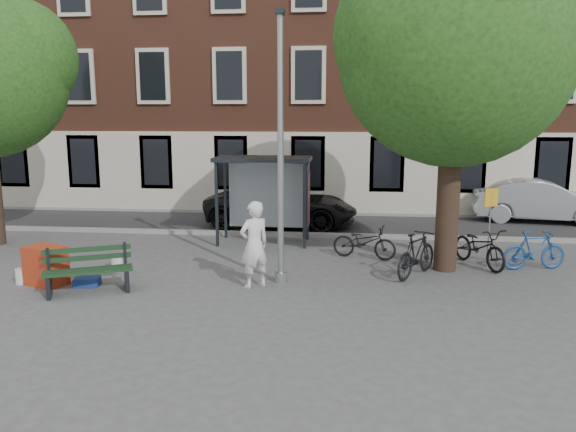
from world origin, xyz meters
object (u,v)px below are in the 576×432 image
Objects in this scene: notice_sign at (490,209)px; painter at (254,244)px; car_dark at (281,205)px; bike_b at (534,250)px; bike_c at (479,246)px; red_stand at (46,266)px; bike_d at (416,254)px; car_silver at (540,201)px; lamppost at (281,164)px; bike_a at (364,242)px; bus_shelter at (277,180)px; bench at (88,273)px.

painter is at bearing -173.64° from notice_sign.
car_dark is at bearing 125.31° from notice_sign.
bike_c is at bearing 70.43° from bike_b.
painter is 2.20× the size of red_stand.
bike_d reaches higher than bike_b.
bike_b is at bearing 12.21° from red_stand.
bike_b is 7.02m from car_silver.
bike_d is (3.20, 0.82, -2.23)m from lamppost.
lamppost reaches higher than car_silver.
bike_a is at bearing 50.51° from lamppost.
notice_sign is (0.20, -0.05, 0.98)m from bike_c.
red_stand is at bearing 89.81° from bike_b.
bike_b is 1.84× the size of red_stand.
notice_sign reaches higher than bike_a.
car_silver reaches higher than bike_d.
lamppost is at bearing 7.98° from red_stand.
notice_sign is at bearing 20.08° from lamppost.
bus_shelter is at bearing -6.97° from bike_d.
bus_shelter reaches higher than bike_c.
bike_c reaches higher than bench.
bike_d is (-1.73, -1.10, 0.03)m from bike_c.
bike_d reaches higher than bike_a.
bike_b is 0.83× the size of bike_c.
lamppost is 12.12m from car_silver.
notice_sign reaches higher than car_silver.
bike_a reaches higher than red_stand.
car_dark reaches higher than bike_d.
bike_c is 1.08× the size of bike_d.
bench is at bearing 134.45° from car_silver.
red_stand is (-5.35, -0.75, -2.33)m from lamppost.
bike_a is 0.86× the size of notice_sign.
red_stand is 10.86m from notice_sign.
bench is 0.98× the size of bike_c.
bike_b reaches higher than red_stand.
painter is 7.09m from car_dark.
red_stand is (-4.80, -0.35, -0.54)m from painter.
lamppost is at bearing -8.84° from bench.
bike_a is 2.97m from bike_c.
red_stand is at bearing -34.43° from painter.
painter is at bearing -175.30° from car_dark.
car_dark reaches higher than red_stand.
notice_sign reaches higher than car_dark.
bus_shelter is 7.37m from bike_b.
bench is (-3.58, -0.77, -0.54)m from painter.
bike_c reaches higher than bike_b.
red_stand is (-11.59, -2.51, -0.05)m from bike_b.
lamppost is at bearing 141.95° from car_silver.
painter is at bearing 141.49° from car_silver.
bus_shelter is 1.63× the size of bike_a.
painter is 5.97m from bike_c.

